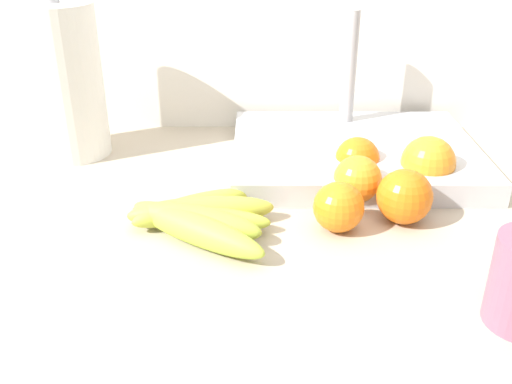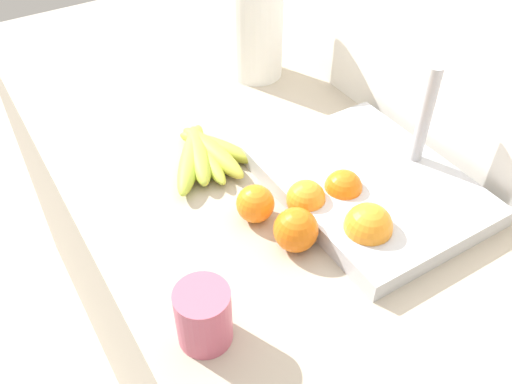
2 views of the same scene
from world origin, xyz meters
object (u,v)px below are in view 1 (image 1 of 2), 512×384
Objects in this scene: banana_bunch at (196,218)px; orange_far_right at (337,207)px; orange_back_right at (356,179)px; sink_basin at (352,151)px; orange_back_left at (356,159)px; paper_towel_roll at (64,82)px; orange_right at (403,196)px; orange_center at (426,163)px.

banana_bunch is 0.19m from orange_far_right.
sink_basin is (0.02, 0.14, -0.01)m from orange_back_right.
paper_towel_roll is (-0.47, 0.11, 0.09)m from orange_back_left.
banana_bunch is 2.72× the size of orange_right.
orange_right is 0.09m from orange_far_right.
orange_center is 1.17× the size of orange_back_right.
orange_back_right is 0.25× the size of paper_towel_roll.
paper_towel_roll is at bearing 167.25° from orange_back_left.
orange_back_left is 0.99× the size of orange_back_right.
paper_towel_roll is 0.71× the size of sink_basin.
banana_bunch is 2.97× the size of orange_back_left.
orange_back_left is 0.11m from orange_center.
banana_bunch is at bearing -137.34° from sink_basin.
orange_right is at bearing 5.64° from banana_bunch.
sink_basin reaches higher than orange_back_left.
orange_right is 1.08× the size of orange_back_right.
paper_towel_roll is 0.49m from sink_basin.
orange_center reaches higher than banana_bunch.
orange_back_left reaches higher than orange_far_right.
paper_towel_roll reaches higher than orange_far_right.
orange_center is (0.15, 0.13, 0.01)m from orange_far_right.
banana_bunch is at bearing -158.68° from orange_center.
orange_far_right is 0.83× the size of orange_center.
sink_basin is at bearing 85.45° from orange_back_left.
orange_back_right reaches higher than orange_far_right.
sink_basin reaches higher than banana_bunch.
orange_far_right is at bearing 1.57° from banana_bunch.
orange_far_right is at bearing -103.95° from sink_basin.
orange_right is 0.27× the size of paper_towel_roll.
orange_back_left is at bearing 34.23° from banana_bunch.
banana_bunch is 0.24m from orange_back_right.
orange_back_right is at bearing -96.90° from sink_basin.
orange_far_right is at bearing -107.49° from orange_back_left.
orange_back_left is at bearing 72.51° from orange_far_right.
paper_towel_roll reaches higher than banana_bunch.
orange_center is 0.21× the size of sink_basin.
paper_towel_roll is at bearing 155.03° from orange_right.
orange_right is at bearing -79.00° from sink_basin.
sink_basin is at bearing 101.00° from orange_right.
orange_center is at bearing 40.06° from orange_far_right.
orange_back_left reaches higher than banana_bunch.
orange_back_left is 0.85× the size of orange_center.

